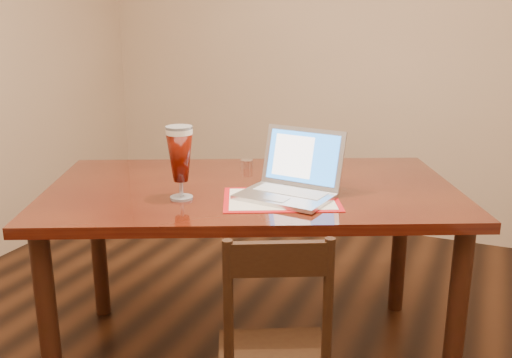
% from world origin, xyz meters
% --- Properties ---
extents(dining_table, '(2.01, 1.63, 1.12)m').
position_xyz_m(dining_table, '(-0.26, 0.62, 0.73)').
color(dining_table, '#4A1809').
rests_on(dining_table, ground).
extents(dining_chair, '(0.50, 0.49, 0.90)m').
position_xyz_m(dining_chair, '(0.08, 0.03, 0.42)').
color(dining_chair, black).
rests_on(dining_chair, ground).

